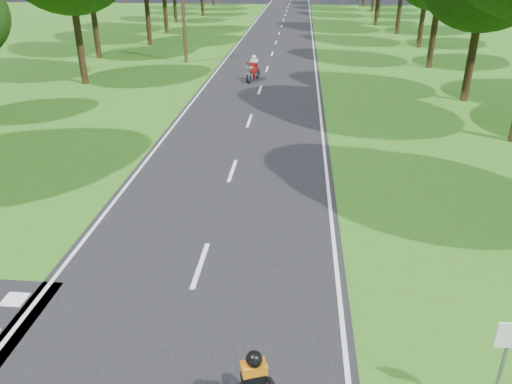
# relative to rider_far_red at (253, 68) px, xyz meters

# --- Properties ---
(ground) EXTENTS (160.00, 160.00, 0.00)m
(ground) POSITION_rel_rider_far_red_xyz_m (0.60, -22.32, -0.78)
(ground) COLOR #336216
(ground) RESTS_ON ground
(main_road) EXTENTS (7.00, 140.00, 0.02)m
(main_road) POSITION_rel_rider_far_red_xyz_m (0.60, 27.68, -0.77)
(main_road) COLOR black
(main_road) RESTS_ON ground
(road_markings) EXTENTS (7.40, 140.00, 0.01)m
(road_markings) POSITION_rel_rider_far_red_xyz_m (0.47, 25.81, -0.75)
(road_markings) COLOR silver
(road_markings) RESTS_ON main_road
(telegraph_pole) EXTENTS (1.20, 0.26, 8.00)m
(telegraph_pole) POSITION_rel_rider_far_red_xyz_m (-5.40, 5.68, 3.29)
(telegraph_pole) COLOR #382616
(telegraph_pole) RESTS_ON ground
(road_sign) EXTENTS (0.45, 0.07, 2.00)m
(road_sign) POSITION_rel_rider_far_red_xyz_m (6.10, -24.34, 0.56)
(road_sign) COLOR slate
(road_sign) RESTS_ON ground
(rider_far_red) EXTENTS (1.07, 1.92, 1.52)m
(rider_far_red) POSITION_rel_rider_far_red_xyz_m (0.00, 0.00, 0.00)
(rider_far_red) COLOR #A0250C
(rider_far_red) RESTS_ON main_road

